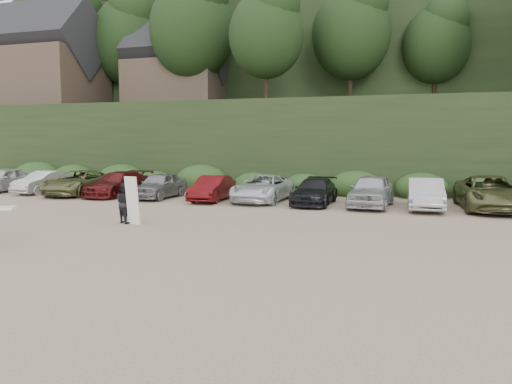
% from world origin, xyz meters
% --- Properties ---
extents(ground, '(120.00, 120.00, 0.00)m').
position_xyz_m(ground, '(0.00, 0.00, 0.00)').
color(ground, tan).
rests_on(ground, ground).
extents(hillside_backdrop, '(90.00, 41.50, 28.00)m').
position_xyz_m(hillside_backdrop, '(-0.26, 35.93, 11.22)').
color(hillside_backdrop, black).
rests_on(hillside_backdrop, ground).
extents(parked_cars, '(40.01, 6.13, 1.64)m').
position_xyz_m(parked_cars, '(1.55, 9.98, 0.76)').
color(parked_cars, silver).
rests_on(parked_cars, ground).
extents(adult_surfer, '(1.28, 0.91, 1.92)m').
position_xyz_m(adult_surfer, '(-3.40, 1.69, 0.83)').
color(adult_surfer, black).
rests_on(adult_surfer, ground).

